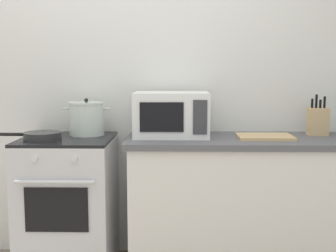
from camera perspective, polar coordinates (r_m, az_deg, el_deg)
name	(u,v)px	position (r m, az deg, el deg)	size (l,w,h in m)	color
back_wall	(165,86)	(3.29, -0.33, 5.15)	(4.40, 0.10, 2.50)	silver
lower_cabinet_right	(252,207)	(3.12, 10.77, -10.24)	(1.64, 0.56, 0.88)	white
countertop_right	(254,141)	(3.02, 10.98, -1.87)	(1.70, 0.60, 0.04)	#59595E
stove	(69,204)	(3.14, -12.63, -9.79)	(0.60, 0.64, 0.92)	silver
stock_pot	(87,119)	(3.12, -10.39, 0.95)	(0.33, 0.24, 0.26)	silver
frying_pan	(41,136)	(2.98, -15.95, -1.23)	(0.44, 0.24, 0.05)	#28282B
microwave	(171,114)	(3.01, 0.44, 1.51)	(0.50, 0.37, 0.30)	white
cutting_board	(265,137)	(3.00, 12.32, -1.36)	(0.36, 0.26, 0.02)	tan
knife_block	(318,121)	(3.22, 18.65, 0.60)	(0.13, 0.10, 0.28)	tan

